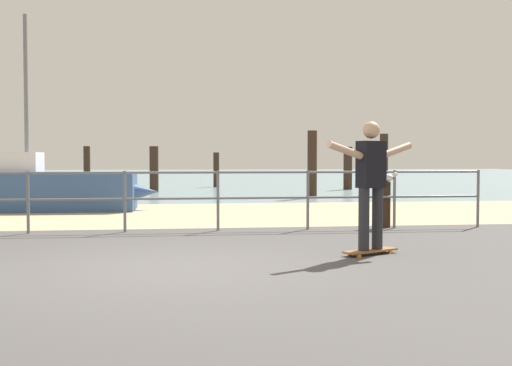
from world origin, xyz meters
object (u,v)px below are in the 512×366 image
(skateboard, at_px, (370,251))
(seagull, at_px, (386,177))
(sailboat, at_px, (48,190))
(bollard_short, at_px, (385,205))
(skateboarder, at_px, (371,177))

(skateboard, height_order, seagull, seagull)
(sailboat, height_order, skateboard, sailboat)
(skateboard, bearing_deg, sailboat, 126.20)
(sailboat, relative_size, skateboard, 6.19)
(sailboat, xyz_separation_m, bollard_short, (6.74, -4.48, -0.10))
(skateboard, distance_m, bollard_short, 3.30)
(sailboat, xyz_separation_m, skateboard, (5.50, -7.52, -0.45))
(sailboat, relative_size, bollard_short, 5.89)
(sailboat, height_order, bollard_short, sailboat)
(bollard_short, height_order, seagull, seagull)
(skateboard, xyz_separation_m, skateboarder, (-0.00, -0.00, 0.95))
(skateboarder, height_order, seagull, skateboarder)
(skateboarder, distance_m, bollard_short, 3.33)
(sailboat, distance_m, bollard_short, 8.10)
(skateboarder, xyz_separation_m, seagull, (1.25, 3.02, -0.10))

